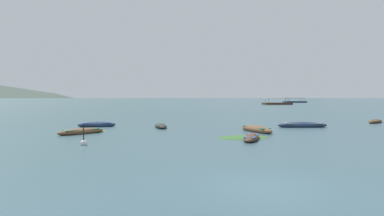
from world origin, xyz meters
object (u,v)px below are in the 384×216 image
object	(u,v)px
rowboat_7	(160,126)
mooring_buoy	(83,143)
rowboat_2	(81,132)
rowboat_8	(251,138)
rowboat_5	(256,129)
rowboat_3	(96,125)
ferry_0	(276,103)
rowboat_6	(301,125)
ferry_1	(294,102)
rowboat_1	(374,121)

from	to	relation	value
rowboat_7	mooring_buoy	size ratio (longest dim) A/B	3.16
mooring_buoy	rowboat_2	bearing A→B (deg)	110.56
rowboat_8	mooring_buoy	size ratio (longest dim) A/B	3.05
rowboat_5	rowboat_7	world-z (taller)	rowboat_5
rowboat_3	ferry_0	xyz separation A→B (m)	(38.68, 84.23, 0.27)
rowboat_6	ferry_1	world-z (taller)	ferry_1
rowboat_1	ferry_0	size ratio (longest dim) A/B	0.28
rowboat_1	rowboat_5	bearing A→B (deg)	-148.98
ferry_1	mooring_buoy	size ratio (longest dim) A/B	10.31
rowboat_2	rowboat_3	world-z (taller)	rowboat_3
rowboat_1	rowboat_3	size ratio (longest dim) A/B	0.86
rowboat_3	rowboat_6	xyz separation A→B (m)	(18.03, -0.39, 0.00)
rowboat_2	rowboat_6	bearing A→B (deg)	16.00
rowboat_5	ferry_1	world-z (taller)	ferry_1
rowboat_1	rowboat_6	distance (m)	10.23
rowboat_5	rowboat_8	xyz separation A→B (m)	(-1.24, -4.61, -0.05)
ferry_0	ferry_1	distance (m)	47.01
rowboat_5	rowboat_6	size ratio (longest dim) A/B	0.93
rowboat_2	rowboat_8	distance (m)	11.95
rowboat_5	rowboat_6	bearing A→B (deg)	37.51
rowboat_6	rowboat_7	distance (m)	12.31
rowboat_7	ferry_0	size ratio (longest dim) A/B	0.32
rowboat_1	ferry_1	world-z (taller)	ferry_1
rowboat_5	ferry_0	distance (m)	91.85
rowboat_6	rowboat_2	bearing A→B (deg)	-164.00
rowboat_1	rowboat_7	distance (m)	21.99
mooring_buoy	rowboat_3	bearing A→B (deg)	103.19
rowboat_8	mooring_buoy	bearing A→B (deg)	-168.04
rowboat_6	rowboat_8	size ratio (longest dim) A/B	1.33
rowboat_7	ferry_0	bearing A→B (deg)	68.81
rowboat_5	rowboat_2	bearing A→B (deg)	-173.87
rowboat_6	rowboat_1	bearing A→B (deg)	27.22
rowboat_8	ferry_1	xyz separation A→B (m)	(46.72, 135.38, 0.31)
rowboat_1	rowboat_8	distance (m)	19.88
rowboat_3	rowboat_7	size ratio (longest dim) A/B	1.00
ferry_0	rowboat_6	bearing A→B (deg)	-103.71
rowboat_6	rowboat_7	world-z (taller)	rowboat_6
rowboat_5	rowboat_7	distance (m)	8.22
rowboat_1	rowboat_3	distance (m)	27.46
rowboat_7	ferry_0	world-z (taller)	ferry_0
rowboat_8	ferry_0	world-z (taller)	ferry_0
ferry_0	mooring_buoy	bearing A→B (deg)	-110.87
rowboat_8	rowboat_3	bearing A→B (deg)	144.29
rowboat_1	rowboat_8	xyz separation A→B (m)	(-15.09, -12.93, -0.00)
rowboat_6	ferry_0	world-z (taller)	ferry_0
rowboat_6	ferry_0	xyz separation A→B (m)	(20.65, 84.62, 0.27)
rowboat_7	rowboat_8	distance (m)	10.08
rowboat_6	ferry_1	xyz separation A→B (m)	(40.72, 127.12, 0.27)
rowboat_5	rowboat_7	size ratio (longest dim) A/B	1.20
rowboat_3	ferry_0	world-z (taller)	ferry_0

